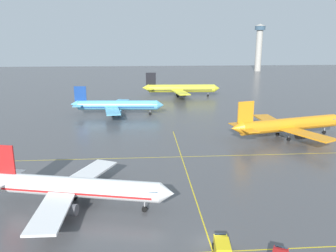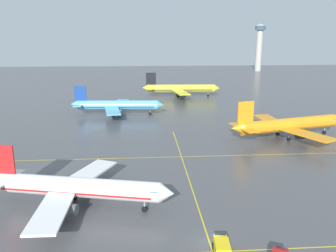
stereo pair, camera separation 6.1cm
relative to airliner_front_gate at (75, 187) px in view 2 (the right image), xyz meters
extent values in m
plane|color=#4C4C4F|center=(20.42, -12.20, -3.50)|extent=(600.00, 600.00, 0.00)
cylinder|color=white|center=(0.45, -0.10, 0.06)|extent=(27.82, 9.44, 3.30)
cone|color=white|center=(15.09, -3.47, 0.06)|extent=(2.92, 3.66, 3.23)
cube|color=red|center=(-12.24, 2.81, 4.14)|extent=(4.13, 1.24, 5.21)
cube|color=white|center=(-12.08, 5.45, 0.41)|extent=(3.72, 5.02, 0.21)
cube|color=white|center=(-2.05, -7.10, -0.46)|extent=(4.73, 13.10, 0.35)
cube|color=white|center=(1.26, 7.28, -0.46)|extent=(9.59, 13.71, 0.35)
cylinder|color=#4C4C51|center=(-0.39, -4.54, -1.59)|extent=(3.29, 2.44, 1.82)
cylinder|color=#4C4C51|center=(1.63, 4.26, -1.59)|extent=(3.29, 2.44, 1.82)
cube|color=#385166|center=(13.15, -3.02, 0.54)|extent=(2.20, 3.31, 0.61)
cube|color=red|center=(0.45, -0.10, -0.35)|extent=(25.66, 8.97, 0.31)
cylinder|color=#99999E|center=(11.45, -2.63, -2.07)|extent=(0.24, 0.24, 1.43)
cylinder|color=black|center=(11.45, -2.63, -3.02)|extent=(1.02, 0.59, 0.96)
cylinder|color=#99999E|center=(-1.74, -1.92, -2.07)|extent=(0.24, 0.24, 1.43)
cylinder|color=black|center=(-1.74, -1.92, -3.02)|extent=(1.02, 0.59, 0.96)
cylinder|color=#99999E|center=(-0.73, 2.48, -2.07)|extent=(0.24, 0.24, 1.43)
cylinder|color=black|center=(-0.73, 2.48, -3.02)|extent=(1.02, 0.59, 0.96)
cylinder|color=orange|center=(52.40, 36.92, 0.44)|extent=(30.65, 11.37, 3.65)
cone|color=orange|center=(36.06, 32.61, 0.82)|extent=(3.86, 4.14, 3.47)
cube|color=orange|center=(38.47, 33.25, 4.95)|extent=(4.55, 1.51, 5.76)
cube|color=orange|center=(38.74, 30.34, 0.82)|extent=(4.25, 5.61, 0.23)
cube|color=orange|center=(37.27, 35.91, 0.82)|extent=(4.25, 5.61, 0.23)
cube|color=orange|center=(53.56, 28.78, -0.14)|extent=(10.95, 15.11, 0.38)
cube|color=orange|center=(49.39, 44.57, -0.14)|extent=(5.69, 14.63, 0.38)
cylinder|color=#333338|center=(53.86, 32.14, -1.38)|extent=(3.67, 2.78, 2.02)
cylinder|color=#333338|center=(51.32, 41.80, -1.38)|extent=(3.67, 2.78, 2.02)
cube|color=#385166|center=(66.34, 40.59, 0.97)|extent=(2.53, 3.69, 0.67)
cube|color=orange|center=(52.40, 36.92, -0.02)|extent=(28.28, 10.78, 0.35)
cylinder|color=#99999E|center=(64.48, 40.10, -1.91)|extent=(0.27, 0.27, 1.58)
cylinder|color=black|center=(64.48, 40.10, -2.97)|extent=(1.13, 0.69, 1.06)
cylinder|color=#99999E|center=(51.18, 34.01, -1.91)|extent=(0.27, 0.27, 1.58)
cylinder|color=black|center=(51.18, 34.01, -2.97)|extent=(1.13, 0.69, 1.06)
cylinder|color=#99999E|center=(49.91, 38.84, -1.91)|extent=(0.27, 0.27, 1.58)
cylinder|color=black|center=(49.91, 38.84, -2.97)|extent=(1.13, 0.69, 1.06)
cylinder|color=#5BB7E5|center=(2.42, 70.14, 0.17)|extent=(28.76, 5.25, 3.40)
cone|color=#5BB7E5|center=(17.85, 69.14, 0.17)|extent=(2.54, 3.47, 3.33)
cone|color=#5BB7E5|center=(-13.28, 71.16, 0.52)|extent=(3.06, 3.41, 3.23)
cube|color=navy|center=(-10.96, 71.01, 4.37)|extent=(4.30, 0.60, 5.36)
cube|color=#5BB7E5|center=(-11.58, 68.37, 0.52)|extent=(3.16, 4.82, 0.21)
cube|color=#5BB7E5|center=(-11.23, 73.72, 0.52)|extent=(3.16, 4.82, 0.21)
cube|color=#5BB7E5|center=(1.04, 62.62, -0.37)|extent=(6.53, 13.94, 0.36)
cube|color=#5BB7E5|center=(2.02, 77.78, -0.37)|extent=(8.11, 14.17, 0.36)
cylinder|color=#5BB7E5|center=(2.30, 65.49, -1.53)|extent=(3.15, 2.07, 1.88)
cylinder|color=#5BB7E5|center=(2.90, 74.77, -1.53)|extent=(3.15, 2.07, 1.88)
cube|color=#385166|center=(15.80, 69.27, 0.66)|extent=(1.81, 3.22, 0.63)
cube|color=navy|center=(2.42, 70.14, -0.26)|extent=(26.48, 5.13, 0.32)
cylinder|color=#99999E|center=(14.02, 69.39, -2.02)|extent=(0.25, 0.25, 1.47)
cylinder|color=black|center=(14.02, 69.39, -3.01)|extent=(1.01, 0.47, 0.98)
cylinder|color=#99999E|center=(0.49, 67.94, -2.02)|extent=(0.25, 0.25, 1.47)
cylinder|color=black|center=(0.49, 67.94, -3.01)|extent=(1.01, 0.47, 0.98)
cylinder|color=#99999E|center=(0.79, 72.58, -2.02)|extent=(0.25, 0.25, 1.47)
cylinder|color=black|center=(0.79, 72.58, -3.01)|extent=(1.01, 0.47, 0.98)
cylinder|color=yellow|center=(29.91, 107.69, 0.48)|extent=(31.19, 5.11, 3.69)
cone|color=yellow|center=(46.69, 106.92, 0.48)|extent=(2.69, 3.73, 3.61)
cone|color=yellow|center=(12.85, 108.47, 0.87)|extent=(3.26, 3.64, 3.50)
cube|color=black|center=(15.37, 108.36, 5.04)|extent=(4.67, 0.56, 5.82)
cube|color=yellow|center=(14.76, 105.47, 0.87)|extent=(3.33, 5.18, 0.23)
cube|color=yellow|center=(15.02, 111.29, 0.87)|extent=(3.33, 5.18, 0.23)
cube|color=yellow|center=(28.57, 99.49, -0.10)|extent=(7.35, 15.18, 0.39)
cube|color=yellow|center=(29.32, 115.97, -0.10)|extent=(8.56, 15.36, 0.39)
cylinder|color=black|center=(29.88, 102.64, -1.36)|extent=(3.39, 2.19, 2.04)
cylinder|color=black|center=(30.34, 112.72, -1.36)|extent=(3.39, 2.19, 2.04)
cube|color=#385166|center=(44.46, 107.02, 1.01)|extent=(1.90, 3.47, 0.68)
cube|color=black|center=(29.91, 107.69, 0.02)|extent=(28.71, 5.03, 0.35)
cylinder|color=#99999E|center=(42.52, 107.11, -1.90)|extent=(0.27, 0.27, 1.60)
cylinder|color=black|center=(42.52, 107.11, -2.96)|extent=(1.09, 0.49, 1.07)
cylinder|color=#99999E|center=(27.86, 105.26, -1.90)|extent=(0.27, 0.27, 1.60)
cylinder|color=black|center=(27.86, 105.26, -2.96)|extent=(1.09, 0.49, 1.07)
cylinder|color=#99999E|center=(28.09, 110.30, -1.90)|extent=(0.27, 0.27, 1.60)
cylinder|color=black|center=(28.09, 110.30, -2.96)|extent=(1.09, 0.49, 1.07)
cube|color=yellow|center=(20.42, -14.20, -3.49)|extent=(119.81, 0.20, 0.01)
cube|color=yellow|center=(20.42, 23.40, -3.49)|extent=(119.81, 0.20, 0.01)
cube|color=yellow|center=(20.42, 4.60, -3.49)|extent=(0.20, 82.71, 0.01)
cube|color=#385166|center=(28.69, -16.41, -2.05)|extent=(1.60, 1.01, 0.70)
cube|color=yellow|center=(21.37, -15.42, -2.25)|extent=(2.20, 3.18, 1.70)
cube|color=yellow|center=(21.57, -13.48, -2.40)|extent=(1.92, 1.48, 1.40)
cube|color=#385166|center=(21.62, -12.98, -2.05)|extent=(1.63, 0.52, 0.70)
cylinder|color=black|center=(22.51, -13.62, -3.10)|extent=(0.36, 0.82, 0.80)
cylinder|color=black|center=(20.62, -13.43, -3.10)|extent=(0.36, 0.82, 0.80)
cylinder|color=#ADA89E|center=(107.32, 229.84, 12.97)|extent=(5.20, 5.20, 32.93)
cylinder|color=#385166|center=(107.32, 229.84, 31.03)|extent=(8.40, 8.40, 3.20)
cone|color=#ADA89E|center=(107.32, 229.84, 33.53)|extent=(8.82, 8.82, 1.80)
camera|label=1|loc=(11.51, -53.71, 24.21)|focal=36.85mm
camera|label=2|loc=(11.57, -53.72, 24.21)|focal=36.85mm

